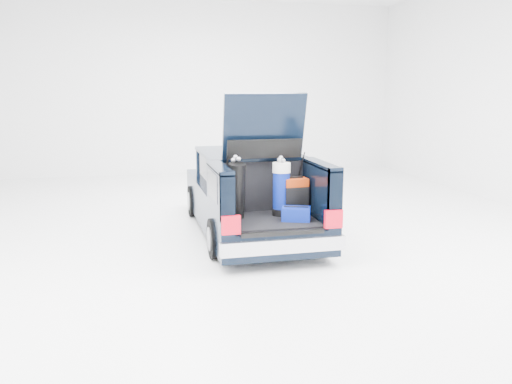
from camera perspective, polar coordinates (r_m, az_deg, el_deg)
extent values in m
plane|color=white|center=(9.73, -0.68, -4.25)|extent=(14.00, 14.00, 0.00)
cube|color=black|center=(10.23, -1.48, -0.61)|extent=(1.75, 3.00, 0.70)
cube|color=black|center=(11.76, -3.04, 0.42)|extent=(1.70, 0.30, 0.50)
cube|color=#AEAEB5|center=(11.91, -3.16, 0.21)|extent=(1.72, 0.10, 0.22)
cube|color=black|center=(9.64, -0.89, 2.42)|extent=(1.55, 1.95, 0.54)
cube|color=black|center=(9.60, -0.89, 4.13)|extent=(1.62, 2.05, 0.06)
cube|color=black|center=(8.23, 1.60, -4.57)|extent=(1.75, 1.30, 0.40)
cube|color=black|center=(8.19, 1.57, -3.02)|extent=(1.32, 1.18, 0.05)
cube|color=black|center=(7.92, -3.80, -0.55)|extent=(0.20, 1.30, 0.85)
cube|color=black|center=(8.31, 6.80, -0.06)|extent=(0.20, 1.30, 0.85)
cube|color=black|center=(7.85, -3.84, 2.56)|extent=(0.20, 1.30, 0.06)
cube|color=black|center=(8.24, 6.87, 2.91)|extent=(0.20, 1.30, 0.06)
cube|color=black|center=(8.67, 0.58, 0.45)|extent=(1.36, 0.08, 0.84)
cube|color=#AEAEB5|center=(7.59, 2.92, -5.70)|extent=(1.80, 0.12, 0.20)
cube|color=#A00616|center=(7.36, -2.66, -3.49)|extent=(0.26, 0.07, 0.26)
cube|color=#A00616|center=(7.76, 8.16, -2.83)|extent=(0.26, 0.07, 0.26)
cube|color=black|center=(7.57, 2.86, -4.36)|extent=(1.20, 0.06, 0.06)
cube|color=black|center=(8.38, 0.87, 6.91)|extent=(1.28, 0.33, 1.03)
cube|color=black|center=(8.41, 0.80, 7.88)|extent=(0.95, 0.17, 0.54)
cylinder|color=black|center=(10.91, -6.55, -0.95)|extent=(0.20, 0.62, 0.62)
cylinder|color=slate|center=(10.91, -6.55, -0.95)|extent=(0.23, 0.36, 0.36)
cylinder|color=black|center=(11.21, 1.80, -0.56)|extent=(0.20, 0.62, 0.62)
cylinder|color=slate|center=(11.21, 1.80, -0.56)|extent=(0.23, 0.36, 0.36)
cylinder|color=black|center=(8.22, -4.23, -4.91)|extent=(0.20, 0.62, 0.62)
cylinder|color=slate|center=(8.22, -4.23, -4.91)|extent=(0.23, 0.36, 0.36)
cylinder|color=black|center=(8.61, 6.64, -4.20)|extent=(0.20, 0.62, 0.62)
cylinder|color=slate|center=(8.61, 6.64, -4.20)|extent=(0.23, 0.36, 0.36)
cube|color=maroon|center=(8.41, 4.13, -0.48)|extent=(0.38, 0.25, 0.58)
cube|color=black|center=(8.35, 4.16, 1.57)|extent=(0.23, 0.07, 0.03)
cube|color=black|center=(8.32, 4.35, -1.02)|extent=(0.38, 0.04, 0.44)
cylinder|color=black|center=(8.11, -2.07, 0.10)|extent=(0.30, 0.41, 0.88)
cube|color=white|center=(8.21, -2.22, 0.45)|extent=(0.10, 0.03, 0.30)
sphere|color=#99999E|center=(8.05, -2.41, 3.38)|extent=(0.07, 0.07, 0.07)
sphere|color=#99999E|center=(8.01, -1.84, 3.49)|extent=(0.07, 0.07, 0.07)
cylinder|color=black|center=(8.42, 2.66, -2.09)|extent=(0.33, 0.33, 0.11)
cylinder|color=navy|center=(8.35, 2.68, 0.19)|extent=(0.30, 0.30, 0.59)
cylinder|color=white|center=(8.29, 2.70, 2.58)|extent=(0.33, 0.33, 0.15)
sphere|color=#99999E|center=(8.31, 2.88, 3.33)|extent=(0.07, 0.07, 0.07)
sphere|color=#99999E|center=(8.31, 2.63, 3.63)|extent=(0.07, 0.07, 0.07)
cube|color=navy|center=(8.09, 4.25, -2.31)|extent=(0.49, 0.40, 0.20)
cylinder|color=black|center=(8.07, 4.26, -1.56)|extent=(0.35, 0.15, 0.02)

